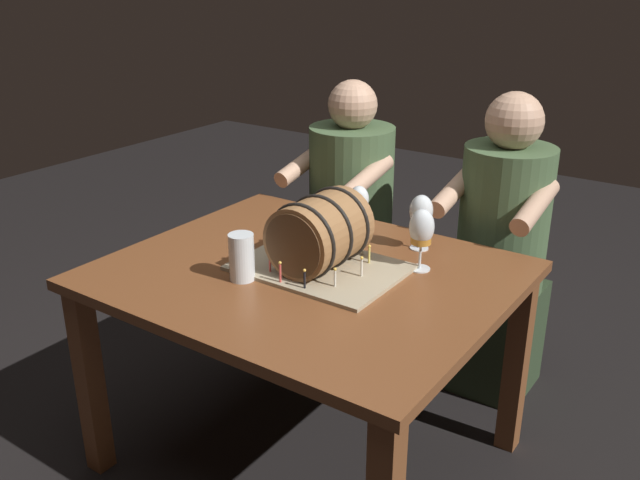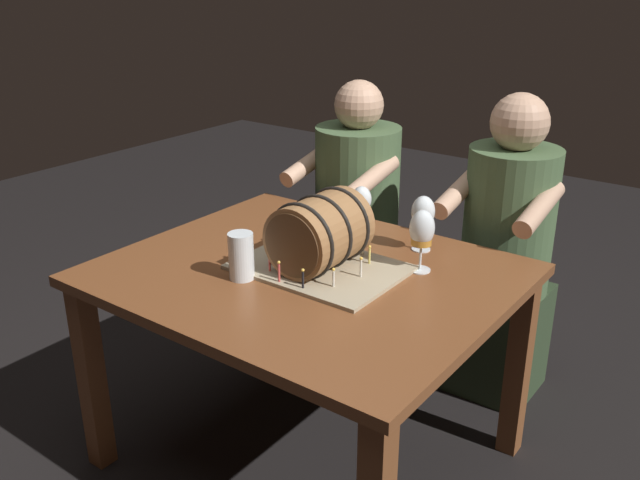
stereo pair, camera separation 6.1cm
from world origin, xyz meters
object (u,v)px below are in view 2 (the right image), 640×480
object	(u,v)px
barrel_cake	(320,236)
person_seated_left	(356,223)
dining_table	(307,298)
wine_glass_amber	(422,231)
wine_glass_red	(361,202)
beer_pint	(241,258)
wine_glass_rose	(423,214)
person_seated_right	(504,261)

from	to	relation	value
barrel_cake	person_seated_left	bearing A→B (deg)	115.88
dining_table	person_seated_left	distance (m)	0.87
wine_glass_amber	wine_glass_red	distance (m)	0.35
dining_table	beer_pint	bearing A→B (deg)	-126.61
wine_glass_rose	person_seated_right	bearing A→B (deg)	72.94
wine_glass_amber	beer_pint	world-z (taller)	wine_glass_amber
wine_glass_red	person_seated_right	world-z (taller)	person_seated_right
dining_table	wine_glass_rose	distance (m)	0.48
wine_glass_rose	wine_glass_amber	bearing A→B (deg)	-62.46
person_seated_left	person_seated_right	world-z (taller)	person_seated_right
wine_glass_rose	person_seated_right	size ratio (longest dim) A/B	0.16
wine_glass_amber	wine_glass_rose	size ratio (longest dim) A/B	1.06
beer_pint	person_seated_left	size ratio (longest dim) A/B	0.13
dining_table	wine_glass_rose	xyz separation A→B (m)	(0.21, 0.36, 0.23)
person_seated_left	wine_glass_rose	bearing A→B (deg)	-38.20
dining_table	person_seated_left	world-z (taller)	person_seated_left
barrel_cake	beer_pint	world-z (taller)	barrel_cake
barrel_cake	wine_glass_rose	xyz separation A→B (m)	(0.18, 0.33, 0.02)
barrel_cake	wine_glass_red	xyz separation A→B (m)	(-0.06, 0.32, 0.01)
wine_glass_amber	wine_glass_red	bearing A→B (deg)	156.12
barrel_cake	beer_pint	size ratio (longest dim) A/B	3.46
barrel_cake	wine_glass_red	bearing A→B (deg)	100.06
dining_table	person_seated_left	size ratio (longest dim) A/B	1.04
person_seated_left	wine_glass_red	bearing A→B (deg)	-54.80
wine_glass_red	beer_pint	size ratio (longest dim) A/B	1.24
dining_table	wine_glass_rose	world-z (taller)	wine_glass_rose
wine_glass_amber	person_seated_left	world-z (taller)	person_seated_left
wine_glass_red	beer_pint	world-z (taller)	wine_glass_red
wine_glass_amber	person_seated_left	distance (m)	0.91
beer_pint	person_seated_right	xyz separation A→B (m)	(0.47, 0.97, -0.23)
wine_glass_red	person_seated_left	size ratio (longest dim) A/B	0.15
wine_glass_amber	beer_pint	size ratio (longest dim) A/B	1.37
person_seated_left	person_seated_right	xyz separation A→B (m)	(0.69, -0.00, -0.00)
dining_table	wine_glass_rose	size ratio (longest dim) A/B	6.46
person_seated_right	wine_glass_rose	bearing A→B (deg)	-107.06
person_seated_right	wine_glass_amber	bearing A→B (deg)	-95.27
wine_glass_rose	beer_pint	size ratio (longest dim) A/B	1.29
barrel_cake	wine_glass_rose	size ratio (longest dim) A/B	2.67
person_seated_left	person_seated_right	bearing A→B (deg)	-0.01
dining_table	wine_glass_amber	size ratio (longest dim) A/B	6.09
wine_glass_red	wine_glass_rose	bearing A→B (deg)	2.81
dining_table	person_seated_right	xyz separation A→B (m)	(0.34, 0.80, -0.06)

